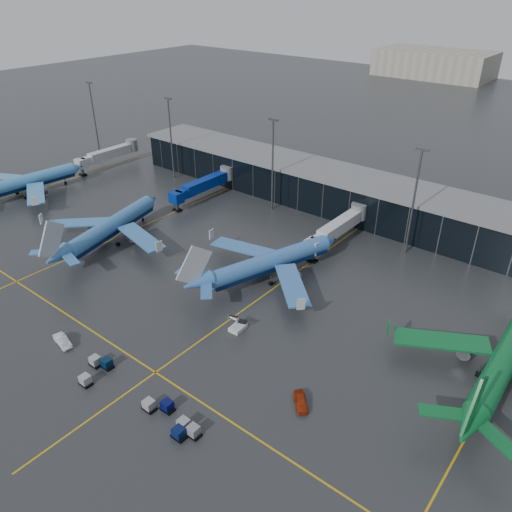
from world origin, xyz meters
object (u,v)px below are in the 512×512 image
Objects in this scene: airliner_klm_west at (23,174)px; airliner_klm_near at (271,252)px; service_van_red at (301,401)px; service_van_white at (63,341)px; mobile_airstair at (238,326)px; airliner_arkefly at (110,217)px; baggage_carts at (143,399)px; airliner_aer_lingus at (509,346)px.

airliner_klm_west is 1.03× the size of airliner_klm_near.
service_van_red is 43.97m from service_van_white.
airliner_klm_near is 8.34× the size of service_van_white.
airliner_klm_near is 20.57m from mobile_airstair.
airliner_arkefly is 57.39m from baggage_carts.
airliner_klm_west reaches higher than airliner_klm_near.
service_van_red is at bearing -60.45° from service_van_white.
airliner_klm_near is (85.31, 8.82, -0.17)m from airliner_klm_west.
mobile_airstair is (-0.45, 23.13, 0.01)m from baggage_carts.
airliner_aer_lingus is at bearing 7.64° from airliner_klm_west.
baggage_carts is 5.29× the size of service_van_white.
airliner_klm_near is 8.78× the size of service_van_red.
baggage_carts is 5.57× the size of service_van_red.
baggage_carts is 22.06m from service_van_white.
service_van_red is (19.35, 14.92, 0.03)m from baggage_carts.
airliner_arkefly is at bearing 1.73° from airliner_klm_west.
service_van_red is at bearing 37.64° from baggage_carts.
airliner_klm_west is at bearing 74.83° from service_van_white.
airliner_klm_west is 113.19m from service_van_red.
baggage_carts is (47.96, -31.01, -5.64)m from airliner_arkefly.
airliner_arkefly is 12.09× the size of mobile_airstair.
airliner_aer_lingus is 8.74× the size of service_van_white.
airliner_arkefly reaches higher than service_van_red.
mobile_airstair is at bearing -33.32° from service_van_white.
service_van_red is 0.95× the size of service_van_white.
airliner_arkefly is 0.98× the size of airliner_aer_lingus.
service_van_white is at bearing -148.16° from airliner_aer_lingus.
airliner_aer_lingus reaches higher than service_van_red.
airliner_klm_west is 1.62× the size of baggage_carts.
service_van_red is at bearing -4.84° from airliner_klm_west.
airliner_klm_west is 9.02× the size of service_van_red.
airliner_aer_lingus reaches higher than service_van_white.
airliner_aer_lingus is 45.78m from mobile_airstair.
service_van_red is at bearing -131.32° from airliner_aer_lingus.
airliner_arkefly is at bearing 147.12° from baggage_carts.
airliner_aer_lingus is 58.35m from baggage_carts.
airliner_arkefly is 8.56× the size of service_van_white.
baggage_carts reaches higher than service_van_white.
airliner_aer_lingus is at bearing -47.53° from service_van_white.
airliner_klm_west is at bearing -177.43° from airliner_aer_lingus.
service_van_red is at bearing -28.06° from airliner_klm_near.
airliner_klm_west is at bearing 170.34° from mobile_airstair.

